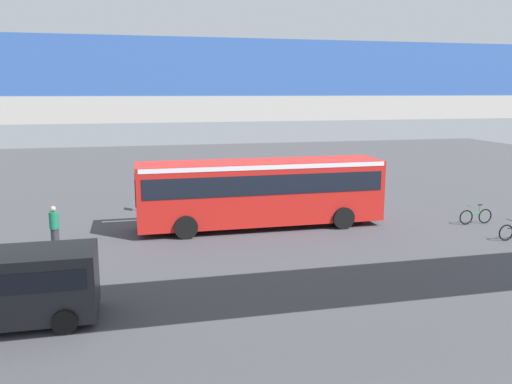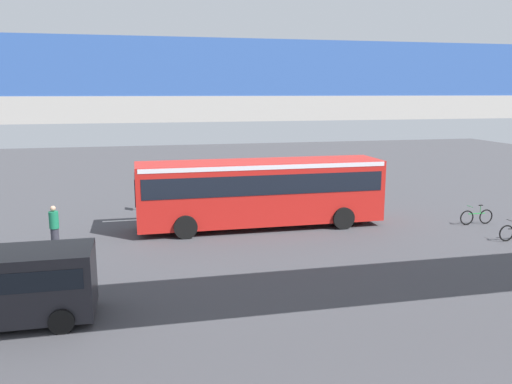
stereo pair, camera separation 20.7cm
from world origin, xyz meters
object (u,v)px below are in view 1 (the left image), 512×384
at_px(city_bus, 261,188).
at_px(traffic_sign, 159,178).
at_px(parked_van, 6,284).
at_px(bicycle_green, 476,216).
at_px(pedestrian, 55,228).

relative_size(city_bus, traffic_sign, 4.12).
height_order(parked_van, bicycle_green, parked_van).
height_order(city_bus, pedestrian, city_bus).
xyz_separation_m(bicycle_green, pedestrian, (19.34, -0.36, 0.51)).
relative_size(bicycle_green, pedestrian, 0.99).
xyz_separation_m(city_bus, traffic_sign, (4.49, -3.85, 0.01)).
height_order(city_bus, bicycle_green, city_bus).
xyz_separation_m(parked_van, pedestrian, (-0.31, -7.22, -0.30)).
relative_size(city_bus, parked_van, 2.40).
relative_size(pedestrian, traffic_sign, 0.64).
bearing_deg(traffic_sign, bicycle_green, 158.72).
bearing_deg(parked_van, traffic_sign, -111.03).
distance_m(pedestrian, traffic_sign, 7.13).
distance_m(city_bus, pedestrian, 9.22).
bearing_deg(parked_van, pedestrian, -92.46).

